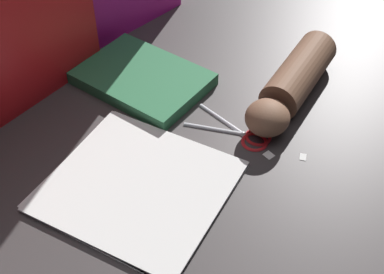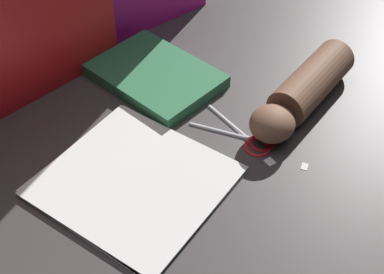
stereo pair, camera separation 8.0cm
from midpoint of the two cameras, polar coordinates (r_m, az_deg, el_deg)
ground_plane at (r=1.04m, az=-3.60°, el=-1.06°), size 6.00×6.00×0.00m
paper_stack at (r=0.97m, az=-8.20°, el=-5.24°), size 0.31×0.32×0.01m
book_closed at (r=1.18m, az=-7.24°, el=6.13°), size 0.21×0.28×0.03m
scissors at (r=1.06m, az=3.32°, el=0.36°), size 0.08×0.18×0.01m
hand_forearm at (r=1.12m, az=8.61°, el=5.57°), size 0.32×0.09×0.08m
paper_scrap_near at (r=1.03m, az=9.58°, el=-2.19°), size 0.02×0.02×0.00m
paper_scrap_mid at (r=1.02m, az=5.97°, el=-2.00°), size 0.02×0.02×0.00m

